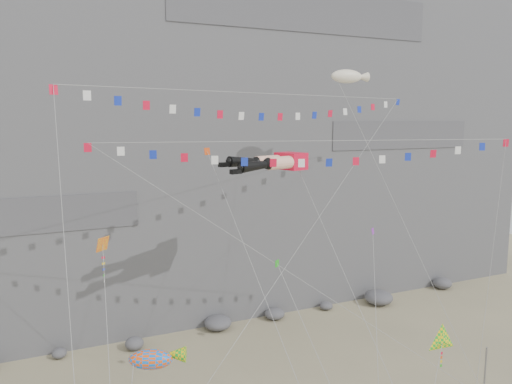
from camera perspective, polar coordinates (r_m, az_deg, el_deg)
cliff at (r=59.56m, az=-9.73°, el=13.30°), size 80.00×28.00×50.00m
talus_boulders at (r=48.85m, az=-4.39°, el=-14.72°), size 60.00×3.00×1.20m
anchor_pole_right at (r=39.57m, az=24.67°, el=-18.72°), size 0.12×0.12×4.38m
legs_kite at (r=36.25m, az=1.86°, el=3.38°), size 7.28×17.90×23.42m
flag_banner_upper at (r=37.02m, az=1.70°, el=11.13°), size 30.03×16.27×28.95m
flag_banner_lower at (r=33.72m, az=6.87°, el=5.78°), size 28.50×7.88×21.81m
harlequin_kite at (r=31.03m, az=-17.12°, el=-5.81°), size 2.02×10.14×15.34m
fish_windsock at (r=28.54m, az=-11.97°, el=-18.24°), size 4.79×6.03×8.91m
delta_kite at (r=32.66m, az=20.54°, el=-15.70°), size 6.43×4.03×9.28m
blimp_windsock at (r=43.39m, az=10.34°, el=12.79°), size 5.75×13.63×26.75m
small_kite_a at (r=36.42m, az=-5.37°, el=4.05°), size 2.48×16.60×23.62m
small_kite_b at (r=37.56m, az=13.22°, el=-4.83°), size 6.72×10.03×16.06m
small_kite_c at (r=32.47m, az=2.65°, el=-8.66°), size 1.76×10.55×14.45m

